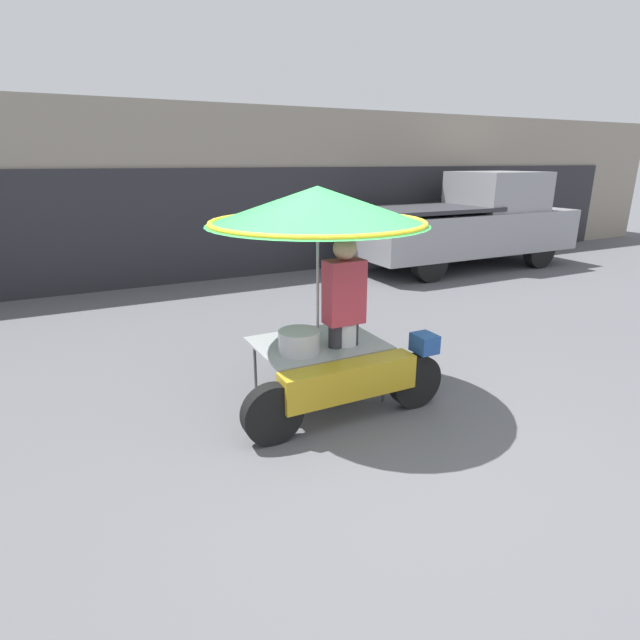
# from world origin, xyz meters

# --- Properties ---
(ground_plane) EXTENTS (36.00, 36.00, 0.00)m
(ground_plane) POSITION_xyz_m (0.00, 0.00, 0.00)
(ground_plane) COLOR #56565B
(shopfront_building) EXTENTS (28.00, 2.06, 3.39)m
(shopfront_building) POSITION_xyz_m (0.00, 7.74, 1.69)
(shopfront_building) COLOR gray
(shopfront_building) RESTS_ON ground
(vendor_motorcycle_cart) EXTENTS (2.10, 2.10, 2.12)m
(vendor_motorcycle_cart) POSITION_xyz_m (0.01, 0.95, 1.70)
(vendor_motorcycle_cart) COLOR black
(vendor_motorcycle_cart) RESTS_ON ground
(vendor_person) EXTENTS (0.38, 0.22, 1.67)m
(vendor_person) POSITION_xyz_m (0.19, 0.81, 0.94)
(vendor_person) COLOR #2D2D33
(vendor_person) RESTS_ON ground
(pickup_truck) EXTENTS (5.20, 1.78, 2.10)m
(pickup_truck) POSITION_xyz_m (6.00, 5.34, 1.00)
(pickup_truck) COLOR black
(pickup_truck) RESTS_ON ground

